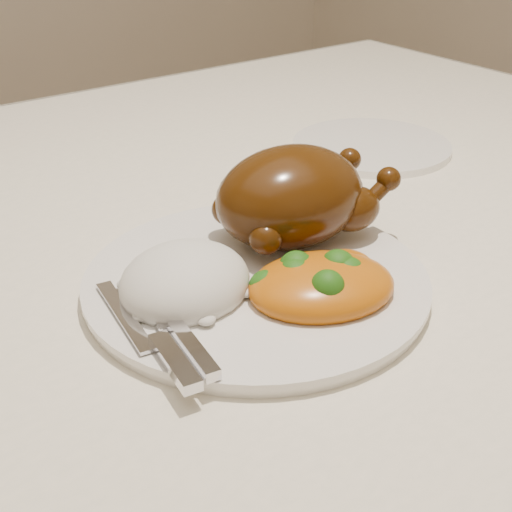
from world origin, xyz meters
TOP-DOWN VIEW (x-y plane):
  - dining_table at (0.00, 0.00)m, footprint 1.60×0.90m
  - tablecloth at (0.00, 0.00)m, footprint 1.73×1.03m
  - dinner_plate at (0.05, -0.17)m, footprint 0.33×0.33m
  - side_plate at (0.39, 0.02)m, footprint 0.27×0.27m
  - roast_chicken at (0.12, -0.13)m, footprint 0.19×0.13m
  - rice_mound at (-0.01, -0.16)m, footprint 0.14×0.13m
  - mac_and_cheese at (0.08, -0.22)m, footprint 0.15×0.14m
  - cutlery at (-0.07, -0.21)m, footprint 0.04×0.17m

SIDE VIEW (x-z plane):
  - dining_table at x=0.00m, z-range 0.29..1.05m
  - tablecloth at x=0.00m, z-range 0.65..0.83m
  - side_plate at x=0.39m, z-range 0.77..0.78m
  - dinner_plate at x=0.05m, z-range 0.77..0.78m
  - cutlery at x=-0.07m, z-range 0.78..0.79m
  - mac_and_cheese at x=0.08m, z-range 0.77..0.82m
  - rice_mound at x=-0.01m, z-range 0.76..0.82m
  - roast_chicken at x=0.12m, z-range 0.78..0.87m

